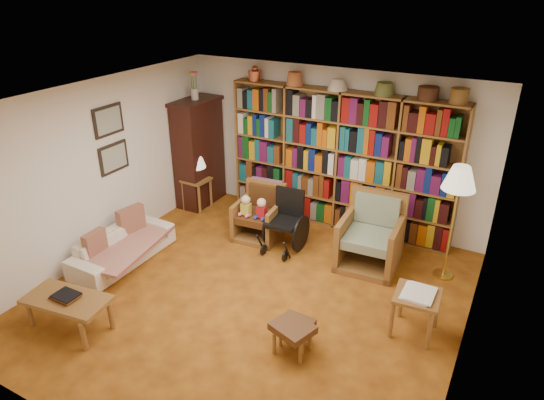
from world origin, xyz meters
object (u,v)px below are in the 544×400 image
Objects in this scene: floor_lamp at (459,183)px; footstool_a at (293,330)px; side_table_lamp at (197,186)px; armchair_leather at (261,214)px; coffee_table at (67,302)px; footstool_b at (296,326)px; armchair_sage at (372,238)px; sofa at (123,247)px; side_table_papers at (417,301)px; wheelchair at (286,222)px.

footstool_a is at bearing -116.96° from floor_lamp.
floor_lamp reaches higher than side_table_lamp.
armchair_leather is 1.67× the size of footstool_a.
coffee_table is (0.59, -3.27, -0.06)m from side_table_lamp.
armchair_leather is 2.95m from floor_lamp.
armchair_sage is at bearing 84.71° from footstool_b.
side_table_lamp reaches higher than sofa.
armchair_sage is at bearing -4.04° from side_table_lamp.
floor_lamp is at bearing -1.46° from side_table_lamp.
sofa is at bearing -87.00° from side_table_lamp.
footstool_b is 0.36× the size of coffee_table.
side_table_papers reaches higher than footstool_a.
side_table_lamp is (-0.10, 1.91, 0.19)m from sofa.
sofa is 4.05m from side_table_papers.
sofa is 1.57× the size of armchair_sage.
armchair_sage is at bearing 1.97° from armchair_leather.
floor_lamp is (2.25, 0.33, 0.97)m from wheelchair.
armchair_leather is at bearing -176.27° from floor_lamp.
coffee_table reaches higher than footstool_a.
armchair_sage is at bearing 49.31° from coffee_table.
floor_lamp reaches higher than footstool_a.
sofa is 1.86× the size of armchair_leather.
footstool_a is at bearing -94.47° from armchair_sage.
floor_lamp is (4.11, 1.80, 1.15)m from sofa.
floor_lamp is 1.55× the size of coffee_table.
sofa reaches higher than footstool_b.
side_table_lamp is 3.79m from footstool_b.
footstool_a is (2.94, -0.49, 0.06)m from sofa.
footstool_b is (2.92, -0.37, 0.02)m from sofa.
sofa is 2.98m from footstool_a.
side_table_lamp is 0.61× the size of wheelchair.
side_table_papers is 3.97m from coffee_table.
armchair_sage is 2.68× the size of footstool_b.
sofa is at bearing 172.82° from footstool_b.
armchair_leather is 2.54m from footstool_b.
coffee_table is at bearing -159.75° from sofa.
sofa is 4.20× the size of footstool_b.
floor_lamp is 2.72m from footstool_b.
side_table_lamp is at bearing 100.27° from coffee_table.
armchair_sage is (1.76, 0.06, 0.04)m from armchair_leather.
armchair_sage is 1.81× the size of side_table_papers.
footstool_b is at bearing -143.43° from side_table_papers.
footstool_a is at bearing -53.02° from armchair_leather.
coffee_table is at bearing -152.85° from side_table_papers.
sofa is 1.45m from coffee_table.
sofa is 0.98× the size of floor_lamp.
footstool_a is at bearing -61.01° from wheelchair.
armchair_leather is at bearing 74.00° from coffee_table.
armchair_leather is 2.25× the size of footstool_b.
footstool_b is at bearing 22.25° from coffee_table.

